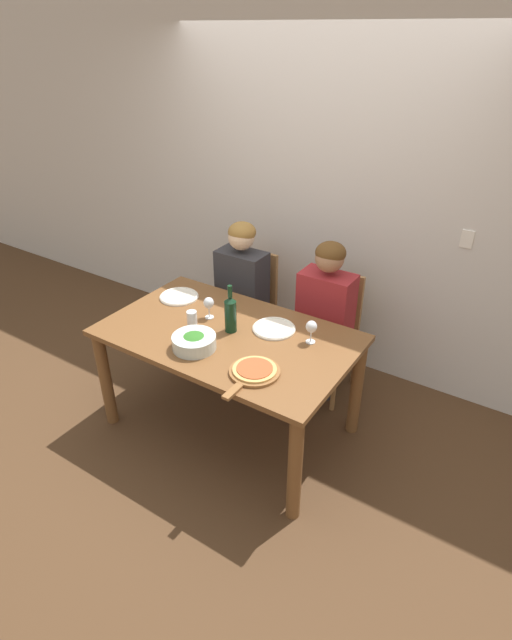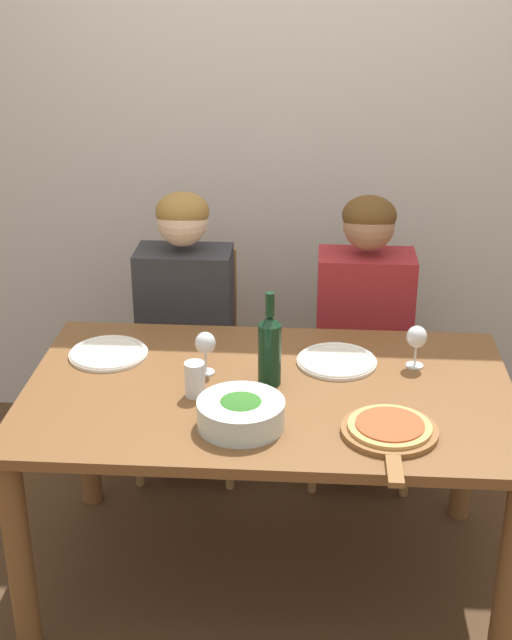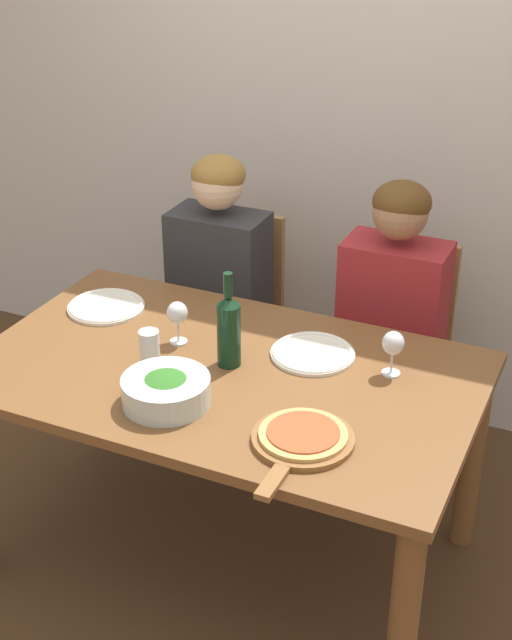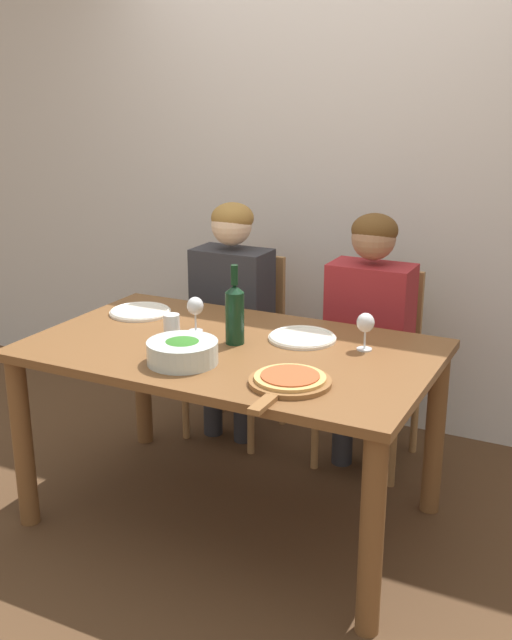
# 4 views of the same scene
# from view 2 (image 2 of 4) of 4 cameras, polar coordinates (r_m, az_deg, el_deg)

# --- Properties ---
(ground_plane) EXTENTS (40.00, 40.00, 0.00)m
(ground_plane) POSITION_cam_2_polar(r_m,az_deg,el_deg) (3.37, 0.74, -16.06)
(ground_plane) COLOR #4C331E
(back_wall) EXTENTS (10.00, 0.06, 2.70)m
(back_wall) POSITION_cam_2_polar(r_m,az_deg,el_deg) (3.89, 1.90, 11.83)
(back_wall) COLOR silver
(back_wall) RESTS_ON ground
(dining_table) EXTENTS (1.61, 0.97, 0.77)m
(dining_table) POSITION_cam_2_polar(r_m,az_deg,el_deg) (2.99, 0.81, -6.37)
(dining_table) COLOR brown
(dining_table) RESTS_ON ground
(chair_left) EXTENTS (0.42, 0.42, 0.93)m
(chair_left) POSITION_cam_2_polar(r_m,az_deg,el_deg) (3.81, -4.23, -2.07)
(chair_left) COLOR #9E7042
(chair_left) RESTS_ON ground
(chair_right) EXTENTS (0.42, 0.42, 0.93)m
(chair_right) POSITION_cam_2_polar(r_m,az_deg,el_deg) (3.78, 6.71, -2.39)
(chair_right) COLOR #9E7042
(chair_right) RESTS_ON ground
(person_woman) EXTENTS (0.47, 0.51, 1.22)m
(person_woman) POSITION_cam_2_polar(r_m,az_deg,el_deg) (3.61, -4.58, 0.56)
(person_woman) COLOR #28282D
(person_woman) RESTS_ON ground
(person_man) EXTENTS (0.47, 0.51, 1.22)m
(person_man) POSITION_cam_2_polar(r_m,az_deg,el_deg) (3.58, 6.95, 0.24)
(person_man) COLOR #28282D
(person_man) RESTS_ON ground
(wine_bottle) EXTENTS (0.08, 0.08, 0.32)m
(wine_bottle) POSITION_cam_2_polar(r_m,az_deg,el_deg) (2.90, 0.83, -1.80)
(wine_bottle) COLOR black
(wine_bottle) RESTS_ON dining_table
(broccoli_bowl) EXTENTS (0.27, 0.27, 0.09)m
(broccoli_bowl) POSITION_cam_2_polar(r_m,az_deg,el_deg) (2.70, -0.98, -5.98)
(broccoli_bowl) COLOR silver
(broccoli_bowl) RESTS_ON dining_table
(dinner_plate_left) EXTENTS (0.28, 0.28, 0.02)m
(dinner_plate_left) POSITION_cam_2_polar(r_m,az_deg,el_deg) (3.18, -9.42, -2.11)
(dinner_plate_left) COLOR silver
(dinner_plate_left) RESTS_ON dining_table
(dinner_plate_right) EXTENTS (0.28, 0.28, 0.02)m
(dinner_plate_right) POSITION_cam_2_polar(r_m,az_deg,el_deg) (3.10, 5.19, -2.62)
(dinner_plate_right) COLOR silver
(dinner_plate_right) RESTS_ON dining_table
(pizza_on_board) EXTENTS (0.29, 0.43, 0.04)m
(pizza_on_board) POSITION_cam_2_polar(r_m,az_deg,el_deg) (2.69, 8.56, -7.01)
(pizza_on_board) COLOR brown
(pizza_on_board) RESTS_ON dining_table
(wine_glass_left) EXTENTS (0.07, 0.07, 0.15)m
(wine_glass_left) POSITION_cam_2_polar(r_m,az_deg,el_deg) (2.98, -3.26, -1.62)
(wine_glass_left) COLOR silver
(wine_glass_left) RESTS_ON dining_table
(wine_glass_right) EXTENTS (0.07, 0.07, 0.15)m
(wine_glass_right) POSITION_cam_2_polar(r_m,az_deg,el_deg) (3.07, 10.24, -1.19)
(wine_glass_right) COLOR silver
(wine_glass_right) RESTS_ON dining_table
(water_tumbler) EXTENTS (0.07, 0.07, 0.12)m
(water_tumbler) POSITION_cam_2_polar(r_m,az_deg,el_deg) (2.87, -3.94, -3.81)
(water_tumbler) COLOR silver
(water_tumbler) RESTS_ON dining_table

